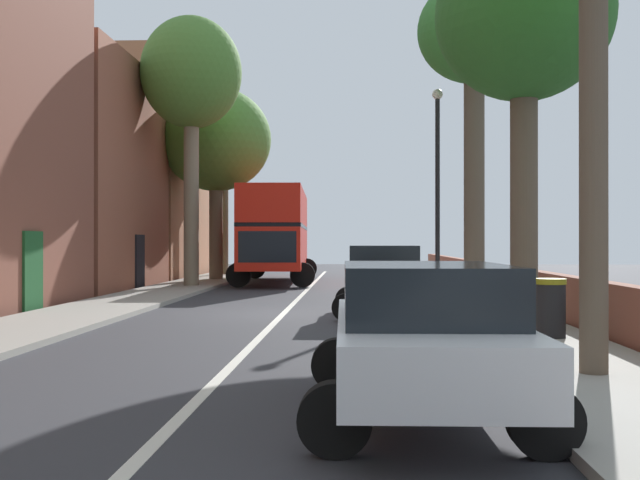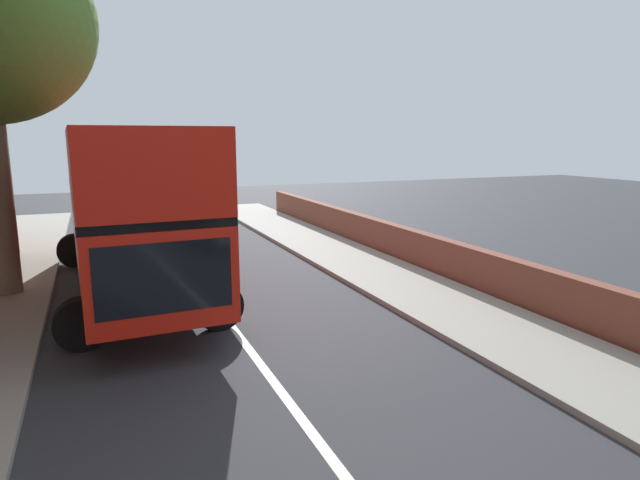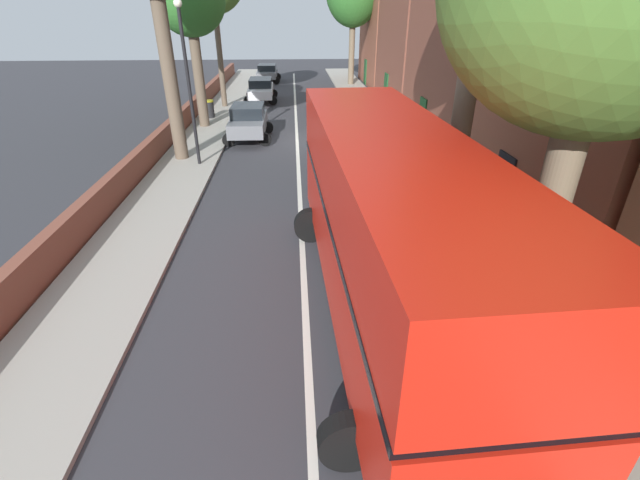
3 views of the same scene
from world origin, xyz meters
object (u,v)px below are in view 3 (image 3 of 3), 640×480
(double_decker_bus, at_px, (388,218))
(parked_car_grey_right_0, at_px, (267,72))
(parked_car_white_right_2, at_px, (261,89))
(lamppost_right, at_px, (187,74))
(litter_bin_right, at_px, (210,109))
(street_tree_right_5, at_px, (189,2))
(parked_car_grey_right_1, at_px, (248,121))

(double_decker_bus, bearing_deg, parked_car_grey_right_0, -83.24)
(double_decker_bus, relative_size, parked_car_white_right_2, 2.31)
(lamppost_right, bearing_deg, litter_bin_right, -83.76)
(double_decker_bus, bearing_deg, lamppost_right, -60.66)
(double_decker_bus, height_order, lamppost_right, lamppost_right)
(litter_bin_right, bearing_deg, street_tree_right_5, 90.11)
(parked_car_grey_right_1, height_order, street_tree_right_5, street_tree_right_5)
(parked_car_grey_right_0, height_order, parked_car_white_right_2, parked_car_white_right_2)
(parked_car_grey_right_0, bearing_deg, parked_car_white_right_2, 89.99)
(street_tree_right_5, height_order, litter_bin_right, street_tree_right_5)
(litter_bin_right, bearing_deg, parked_car_white_right_2, -115.68)
(parked_car_grey_right_1, distance_m, lamppost_right, 5.49)
(parked_car_white_right_2, bearing_deg, double_decker_bus, 99.30)
(parked_car_grey_right_0, relative_size, parked_car_white_right_2, 0.93)
(double_decker_bus, relative_size, lamppost_right, 1.69)
(parked_car_white_right_2, relative_size, street_tree_right_5, 0.56)
(street_tree_right_5, bearing_deg, parked_car_grey_right_1, 135.77)
(lamppost_right, bearing_deg, double_decker_bus, 119.34)
(double_decker_bus, bearing_deg, parked_car_white_right_2, -80.70)
(double_decker_bus, distance_m, parked_car_white_right_2, 26.03)
(lamppost_right, bearing_deg, parked_car_white_right_2, -96.85)
(double_decker_bus, relative_size, parked_car_grey_right_0, 2.49)
(double_decker_bus, height_order, street_tree_right_5, street_tree_right_5)
(parked_car_grey_right_1, bearing_deg, parked_car_grey_right_0, -90.00)
(double_decker_bus, height_order, parked_car_grey_right_0, double_decker_bus)
(parked_car_grey_right_1, relative_size, parked_car_white_right_2, 0.85)
(parked_car_grey_right_1, bearing_deg, litter_bin_right, -59.79)
(parked_car_grey_right_0, distance_m, street_tree_right_5, 18.71)
(double_decker_bus, bearing_deg, litter_bin_right, -70.55)
(parked_car_grey_right_1, relative_size, street_tree_right_5, 0.48)
(parked_car_grey_right_0, height_order, parked_car_grey_right_1, parked_car_grey_right_1)
(parked_car_white_right_2, bearing_deg, street_tree_right_5, 70.54)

